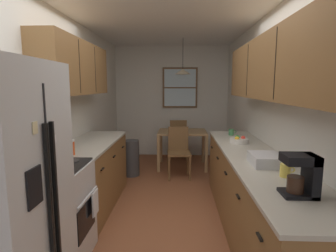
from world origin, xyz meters
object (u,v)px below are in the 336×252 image
Objects in this scene: dining_table at (182,137)px; storage_canister at (70,147)px; dining_chair_near at (179,149)px; dining_chair_far at (178,137)px; mug_spare at (285,170)px; stove_range at (52,212)px; microwave_over_range at (31,81)px; mug_by_coffeemaker at (231,132)px; trash_bin at (131,158)px; dish_rack at (266,160)px; fruit_bowl at (239,140)px; coffee_maker at (303,174)px.

storage_canister is (-1.25, -2.57, 0.36)m from dining_table.
dining_table is at bearing 83.07° from dining_chair_near.
mug_spare is at bearing -76.74° from dining_chair_far.
stove_range is 1.21m from microwave_over_range.
dining_table is at bearing 66.05° from microwave_over_range.
stove_range reaches higher than mug_by_coffeemaker.
trash_bin is at bearing 83.24° from stove_range.
storage_canister is 0.48× the size of dish_rack.
stove_range is at bearing -96.76° from trash_bin.
stove_range is 2.11m from mug_spare.
stove_range is 3.30m from dining_table.
microwave_over_range reaches higher than dining_chair_far.
trash_bin is (-0.88, 0.02, -0.17)m from dining_chair_near.
dining_table is at bearing 111.04° from fruit_bowl.
microwave_over_range is 0.64× the size of dining_chair_near.
microwave_over_range reaches higher than coffee_maker.
dining_table reaches higher than trash_bin.
coffee_maker is at bearing -77.91° from dining_table.
storage_canister reaches higher than trash_bin.
dish_rack is at bearing -87.89° from fruit_bowl.
dish_rack is at bearing -75.24° from dining_table.
dining_chair_far is at bearing 103.26° from mug_spare.
stove_range reaches higher than mug_spare.
mug_spare is at bearing -71.53° from dining_chair_near.
fruit_bowl is (1.97, 0.70, -0.04)m from storage_canister.
microwave_over_range reaches higher than dining_table.
storage_canister is at bearing -147.38° from mug_by_coffeemaker.
dish_rack is at bearing -76.26° from dining_chair_far.
dining_chair_near is at bearing 108.47° from mug_spare.
dish_rack is (0.04, -1.00, 0.01)m from fruit_bowl.
stove_range is at bearing -174.79° from dish_rack.
mug_spare reaches higher than dining_chair_near.
stove_range is 3.86× the size of coffee_maker.
dining_chair_far is 7.43× the size of mug_spare.
dining_chair_near is 3.77× the size of fruit_bowl.
microwave_over_range reaches higher than dish_rack.
fruit_bowl is at bearing -71.78° from dining_chair_far.
coffee_maker is (0.84, -3.01, 0.55)m from dining_chair_near.
storage_canister is 0.68× the size of fruit_bowl.
mug_by_coffeemaker is at bearing -42.22° from dining_chair_near.
fruit_bowl reaches higher than dining_chair_far.
microwave_over_range reaches higher than trash_bin.
storage_canister is 0.57× the size of coffee_maker.
dining_chair_near is 1.17m from dining_chair_far.
stove_range is 4.61× the size of fruit_bowl.
dining_chair_near is (1.28, 2.47, -1.18)m from microwave_over_range.
mug_by_coffeemaker reaches higher than dining_table.
fruit_bowl is (-0.05, 1.73, -0.11)m from coffee_maker.
stove_range reaches higher than dining_chair_near.
microwave_over_range is 2.28m from coffee_maker.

